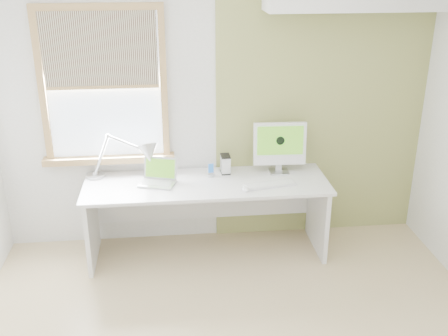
{
  "coord_description": "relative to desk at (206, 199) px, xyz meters",
  "views": [
    {
      "loc": [
        -0.44,
        -3.02,
        2.68
      ],
      "look_at": [
        0.0,
        1.05,
        1.0
      ],
      "focal_mm": 42.97,
      "sensor_mm": 36.0,
      "label": 1
    }
  ],
  "objects": [
    {
      "name": "laptop",
      "position": [
        -0.43,
        -0.02,
        0.25
      ],
      "size": [
        0.37,
        0.32,
        0.22
      ],
      "color": "silver",
      "rests_on": "desk"
    },
    {
      "name": "room",
      "position": [
        0.12,
        -1.44,
        0.77
      ],
      "size": [
        4.04,
        3.54,
        2.64
      ],
      "color": "tan",
      "rests_on": "ground"
    },
    {
      "name": "desk_lamp",
      "position": [
        -0.6,
        0.1,
        0.41
      ],
      "size": [
        0.73,
        0.34,
        0.42
      ],
      "color": "silver",
      "rests_on": "desk"
    },
    {
      "name": "phone_dock",
      "position": [
        0.05,
        0.08,
        0.23
      ],
      "size": [
        0.09,
        0.09,
        0.14
      ],
      "color": "silver",
      "rests_on": "desk"
    },
    {
      "name": "mouse",
      "position": [
        0.32,
        -0.28,
        0.21
      ],
      "size": [
        0.07,
        0.11,
        0.03
      ],
      "primitive_type": "ellipsoid",
      "rotation": [
        0.0,
        0.0,
        0.15
      ],
      "color": "white",
      "rests_on": "desk"
    },
    {
      "name": "accent_wall",
      "position": [
        1.12,
        0.3,
        0.77
      ],
      "size": [
        2.0,
        0.02,
        2.6
      ],
      "primitive_type": "cube",
      "color": "#8D9750",
      "rests_on": "room"
    },
    {
      "name": "desk",
      "position": [
        0.0,
        0.0,
        0.0
      ],
      "size": [
        2.2,
        0.7,
        0.73
      ],
      "color": "silver",
      "rests_on": "room"
    },
    {
      "name": "keyboard",
      "position": [
        0.56,
        -0.19,
        0.21
      ],
      "size": [
        0.48,
        0.21,
        0.02
      ],
      "color": "white",
      "rests_on": "desk"
    },
    {
      "name": "imac",
      "position": [
        0.7,
        0.12,
        0.46
      ],
      "size": [
        0.49,
        0.17,
        0.48
      ],
      "color": "silver",
      "rests_on": "desk"
    },
    {
      "name": "window",
      "position": [
        -0.88,
        0.27,
        1.01
      ],
      "size": [
        1.2,
        0.14,
        1.42
      ],
      "color": "olive",
      "rests_on": "room"
    },
    {
      "name": "external_drive",
      "position": [
        0.19,
        0.15,
        0.28
      ],
      "size": [
        0.09,
        0.14,
        0.17
      ],
      "color": "silver",
      "rests_on": "desk"
    }
  ]
}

